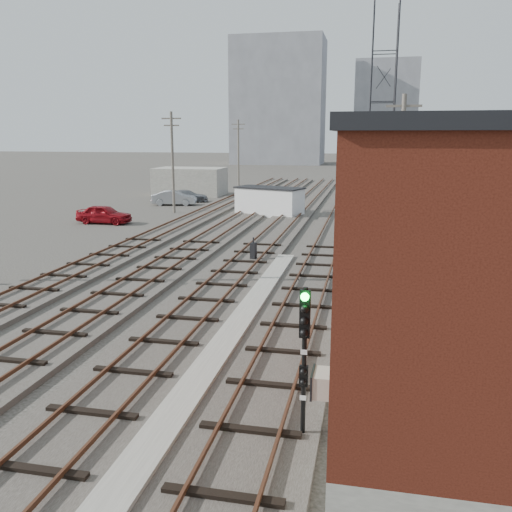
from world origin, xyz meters
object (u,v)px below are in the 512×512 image
(switch_stand, at_px, (253,251))
(car_red, at_px, (104,214))
(car_grey, at_px, (187,196))
(site_trailer, at_px, (269,201))
(signal_mast, at_px, (304,355))
(car_silver, at_px, (174,198))

(switch_stand, distance_m, car_red, 18.23)
(car_grey, bearing_deg, site_trailer, -145.10)
(switch_stand, relative_size, car_grey, 0.30)
(signal_mast, height_order, car_red, signal_mast)
(site_trailer, bearing_deg, signal_mast, -59.01)
(site_trailer, xyz_separation_m, car_red, (-12.18, -7.17, -0.51))
(signal_mast, relative_size, car_grey, 0.84)
(site_trailer, bearing_deg, car_grey, 161.43)
(site_trailer, bearing_deg, car_silver, 173.70)
(signal_mast, bearing_deg, site_trailer, 101.70)
(switch_stand, distance_m, car_grey, 29.09)
(signal_mast, distance_m, switch_stand, 18.27)
(signal_mast, relative_size, car_silver, 0.82)
(signal_mast, relative_size, car_red, 0.84)
(switch_stand, relative_size, site_trailer, 0.20)
(switch_stand, bearing_deg, car_silver, 133.89)
(signal_mast, xyz_separation_m, car_grey, (-17.74, 43.64, -1.47))
(signal_mast, height_order, switch_stand, signal_mast)
(site_trailer, height_order, car_red, site_trailer)
(switch_stand, relative_size, car_silver, 0.29)
(car_red, relative_size, car_grey, 1.00)
(car_grey, bearing_deg, car_silver, 154.51)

